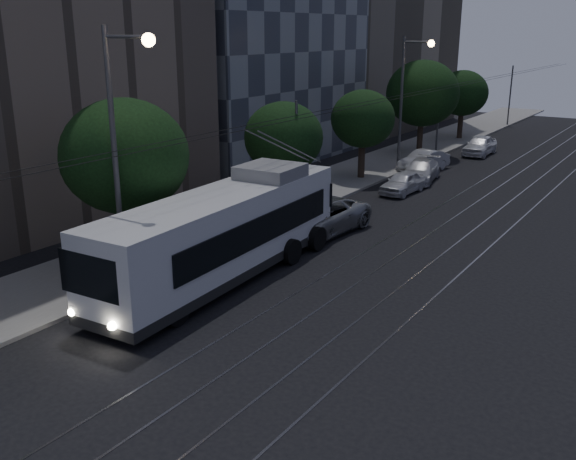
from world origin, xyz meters
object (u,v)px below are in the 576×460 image
(car_white_a, at_px, (403,182))
(car_white_d, at_px, (480,145))
(streetlamp_near, at_px, (121,139))
(car_white_c, at_px, (424,161))
(trolleybus, at_px, (226,233))
(car_white_b, at_px, (421,171))
(pickup_silver, at_px, (318,217))
(streetlamp_far, at_px, (407,90))

(car_white_a, relative_size, car_white_d, 0.86)
(car_white_d, height_order, streetlamp_near, streetlamp_near)
(streetlamp_near, bearing_deg, car_white_c, 88.50)
(car_white_c, height_order, car_white_d, car_white_d)
(trolleybus, distance_m, car_white_a, 16.62)
(car_white_a, relative_size, car_white_c, 0.90)
(car_white_b, distance_m, car_white_c, 3.29)
(car_white_b, relative_size, car_white_d, 1.06)
(car_white_b, bearing_deg, trolleybus, -99.67)
(trolleybus, xyz_separation_m, car_white_a, (0.20, 16.57, -1.19))
(trolleybus, xyz_separation_m, streetlamp_near, (-1.89, -3.20, 3.93))
(car_white_a, height_order, car_white_c, car_white_c)
(pickup_silver, distance_m, car_white_c, 16.55)
(car_white_c, relative_size, streetlamp_near, 0.45)
(car_white_b, height_order, streetlamp_far, streetlamp_far)
(car_white_a, bearing_deg, car_white_c, 104.75)
(streetlamp_near, xyz_separation_m, streetlamp_far, (-0.61, 26.04, -0.30))
(car_white_a, height_order, car_white_d, car_white_d)
(streetlamp_near, relative_size, streetlamp_far, 1.06)
(car_white_b, bearing_deg, car_white_a, -94.64)
(car_white_a, bearing_deg, pickup_silver, -87.50)
(car_white_d, bearing_deg, car_white_c, -100.88)
(streetlamp_near, bearing_deg, streetlamp_far, 91.34)
(trolleybus, relative_size, streetlamp_near, 1.41)
(streetlamp_far, bearing_deg, pickup_silver, -80.75)
(pickup_silver, bearing_deg, streetlamp_far, 103.53)
(car_white_b, bearing_deg, car_white_d, 78.15)
(pickup_silver, distance_m, car_white_d, 24.55)
(streetlamp_far, bearing_deg, car_white_d, 72.37)
(car_white_a, relative_size, car_white_b, 0.81)
(car_white_c, relative_size, car_white_d, 0.96)
(car_white_a, bearing_deg, car_white_b, 98.44)
(car_white_c, bearing_deg, streetlamp_far, -146.58)
(streetlamp_near, height_order, streetlamp_far, streetlamp_near)
(pickup_silver, distance_m, car_white_a, 9.78)
(trolleybus, height_order, car_white_d, trolleybus)
(car_white_c, xyz_separation_m, streetlamp_near, (-0.70, -26.50, 5.06))
(car_white_a, distance_m, streetlamp_near, 20.53)
(car_white_a, bearing_deg, streetlamp_far, 116.31)
(car_white_c, bearing_deg, car_white_a, -63.95)
(trolleybus, xyz_separation_m, streetlamp_far, (-2.50, 22.84, 3.63))
(streetlamp_near, distance_m, streetlamp_far, 26.05)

